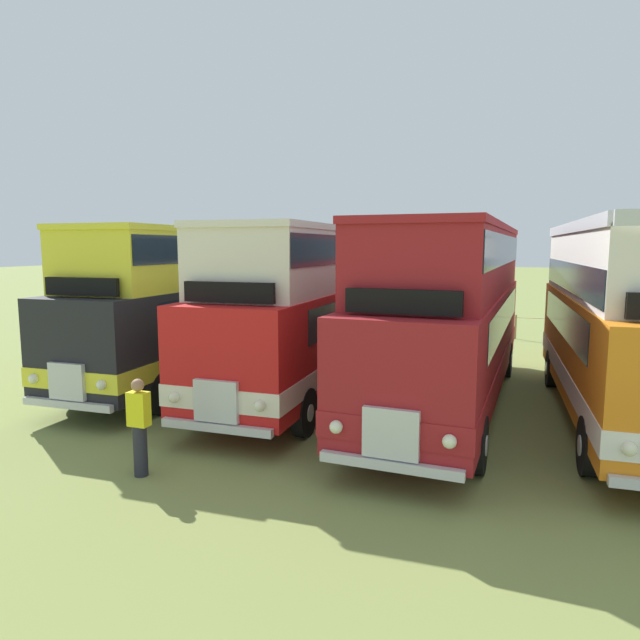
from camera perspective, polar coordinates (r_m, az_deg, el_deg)
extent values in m
cube|color=black|center=(17.03, -13.21, -0.35)|extent=(2.74, 9.96, 2.30)
cube|color=yellow|center=(17.12, -13.15, -2.34)|extent=(2.78, 10.00, 0.44)
cube|color=#19232D|center=(17.30, -12.59, 1.80)|extent=(2.71, 7.56, 0.76)
cube|color=#19232D|center=(13.05, -24.46, -0.31)|extent=(2.20, 0.15, 0.90)
cube|color=silver|center=(13.19, -24.49, -5.76)|extent=(0.90, 0.14, 0.80)
cube|color=silver|center=(13.29, -24.46, -7.88)|extent=(2.30, 0.20, 0.16)
sphere|color=#EAEACC|center=(12.60, -21.48, -6.20)|extent=(0.22, 0.22, 0.22)
sphere|color=#EAEACC|center=(13.80, -27.29, -5.35)|extent=(0.22, 0.22, 0.22)
cube|color=yellow|center=(17.09, -12.97, 6.09)|extent=(2.62, 9.05, 1.50)
cube|color=yellow|center=(17.09, -13.05, 8.83)|extent=(2.68, 9.16, 0.14)
cube|color=#19232D|center=(17.09, -13.00, 7.09)|extent=(2.65, 8.96, 0.68)
cube|color=black|center=(13.34, -23.22, 3.16)|extent=(1.90, 0.17, 0.40)
cylinder|color=black|center=(13.88, -16.18, -7.20)|extent=(0.30, 1.05, 1.04)
cylinder|color=silver|center=(13.79, -15.66, -7.27)|extent=(0.03, 0.36, 0.36)
cylinder|color=black|center=(15.26, -23.38, -6.19)|extent=(0.30, 1.05, 1.04)
cylinder|color=silver|center=(15.36, -23.81, -6.12)|extent=(0.03, 0.36, 0.36)
cylinder|color=black|center=(19.45, -5.38, -2.73)|extent=(0.30, 1.05, 1.04)
cylinder|color=silver|center=(19.40, -4.97, -2.75)|extent=(0.03, 0.36, 0.36)
cylinder|color=black|center=(20.47, -11.31, -2.33)|extent=(0.30, 1.05, 1.04)
cylinder|color=silver|center=(20.54, -11.67, -2.30)|extent=(0.03, 0.36, 0.36)
cube|color=red|center=(15.20, -1.23, -1.08)|extent=(2.69, 10.26, 2.30)
cube|color=silver|center=(15.31, -1.22, -3.30)|extent=(2.73, 10.30, 0.44)
cube|color=#19232D|center=(15.50, -0.74, 1.33)|extent=(2.68, 7.86, 0.76)
cube|color=#19232D|center=(10.54, -10.47, -1.48)|extent=(2.20, 0.14, 0.90)
cube|color=silver|center=(10.71, -10.59, -8.18)|extent=(0.90, 0.14, 0.80)
cube|color=silver|center=(10.83, -10.61, -10.77)|extent=(2.30, 0.18, 0.16)
sphere|color=#EAEACC|center=(10.31, -6.19, -8.72)|extent=(0.22, 0.22, 0.22)
sphere|color=#EAEACC|center=(11.16, -14.71, -7.67)|extent=(0.22, 0.22, 0.22)
cube|color=silver|center=(15.27, -0.94, 6.12)|extent=(2.57, 9.36, 1.50)
cube|color=silver|center=(15.27, -0.94, 9.20)|extent=(2.64, 9.46, 0.14)
cube|color=#19232D|center=(15.27, -0.94, 7.25)|extent=(2.61, 9.26, 0.68)
cube|color=black|center=(10.88, -9.32, 2.81)|extent=(1.90, 0.16, 0.40)
cylinder|color=black|center=(11.86, -1.66, -9.42)|extent=(0.30, 1.05, 1.04)
cylinder|color=silver|center=(11.81, -0.97, -9.49)|extent=(0.03, 0.36, 0.36)
cylinder|color=black|center=(12.80, -11.49, -8.29)|extent=(0.30, 1.05, 1.04)
cylinder|color=silver|center=(12.87, -12.07, -8.22)|extent=(0.03, 0.36, 0.36)
cylinder|color=black|center=(18.23, 5.70, -3.43)|extent=(0.30, 1.05, 1.04)
cylinder|color=silver|center=(18.20, 6.16, -3.45)|extent=(0.03, 0.36, 0.36)
cylinder|color=black|center=(18.85, -1.15, -3.03)|extent=(0.30, 1.05, 1.04)
cylinder|color=silver|center=(18.90, -1.58, -3.00)|extent=(0.03, 0.36, 0.36)
cube|color=maroon|center=(14.19, 13.18, -1.90)|extent=(2.99, 11.45, 2.30)
cube|color=maroon|center=(14.30, 13.11, -4.27)|extent=(3.03, 11.49, 0.44)
cube|color=#19232D|center=(14.50, 13.50, 0.68)|extent=(2.92, 9.06, 0.76)
cube|color=#19232D|center=(8.64, 7.58, -3.39)|extent=(2.20, 0.20, 0.90)
cube|color=silver|center=(8.86, 7.26, -11.48)|extent=(0.90, 0.16, 0.80)
cube|color=silver|center=(9.01, 7.15, -14.55)|extent=(2.30, 0.24, 0.16)
sphere|color=#EAEACC|center=(8.69, 13.12, -12.02)|extent=(0.22, 0.22, 0.22)
sphere|color=#EAEACC|center=(9.11, 1.65, -10.89)|extent=(0.22, 0.22, 0.22)
cube|color=maroon|center=(14.25, 13.57, 5.81)|extent=(2.85, 10.55, 1.50)
cube|color=maroon|center=(14.26, 13.67, 9.11)|extent=(2.92, 10.65, 0.14)
cube|color=#19232D|center=(14.25, 13.60, 7.02)|extent=(2.89, 10.45, 0.68)
cube|color=black|center=(9.01, 8.44, 1.86)|extent=(1.90, 0.20, 0.40)
cylinder|color=black|center=(10.41, 15.86, -12.17)|extent=(0.32, 1.05, 1.04)
cylinder|color=silver|center=(10.39, 16.70, -12.23)|extent=(0.04, 0.36, 0.36)
cylinder|color=black|center=(10.86, 3.47, -11.05)|extent=(0.32, 1.05, 1.04)
cylinder|color=silver|center=(10.90, 2.71, -10.97)|extent=(0.04, 0.36, 0.36)
cylinder|color=black|center=(18.08, 18.57, -3.88)|extent=(0.32, 1.05, 1.04)
cylinder|color=silver|center=(18.08, 19.05, -3.90)|extent=(0.04, 0.36, 0.36)
cylinder|color=black|center=(18.35, 11.38, -3.47)|extent=(0.32, 1.05, 1.04)
cylinder|color=silver|center=(18.37, 10.92, -3.44)|extent=(0.04, 0.36, 0.36)
cube|color=orange|center=(14.15, 28.70, -2.67)|extent=(2.88, 10.01, 2.30)
cube|color=white|center=(14.25, 28.55, -5.04)|extent=(2.92, 10.05, 0.44)
cube|color=#19232D|center=(14.45, 28.54, -0.05)|extent=(2.82, 7.62, 0.76)
sphere|color=#EAEACC|center=(9.32, 29.10, -11.44)|extent=(0.22, 0.22, 0.22)
cube|color=white|center=(14.21, 28.99, 5.08)|extent=(2.75, 9.11, 1.50)
cube|color=silver|center=(18.16, 26.59, 8.09)|extent=(2.40, 0.19, 0.24)
cube|color=silver|center=(14.02, 24.35, 8.60)|extent=(0.45, 9.02, 0.24)
cube|color=#19232D|center=(14.22, 28.91, 3.87)|extent=(2.78, 9.01, 0.64)
cylinder|color=black|center=(11.00, 25.82, -11.56)|extent=(0.32, 1.05, 1.04)
cylinder|color=silver|center=(10.98, 25.03, -11.56)|extent=(0.03, 0.36, 0.36)
cylinder|color=black|center=(17.26, 22.64, -4.60)|extent=(0.32, 1.05, 1.04)
cylinder|color=silver|center=(17.25, 22.14, -4.59)|extent=(0.03, 0.36, 0.36)
cylinder|color=#23232D|center=(10.43, -17.91, -12.61)|extent=(0.24, 0.24, 0.90)
cube|color=yellow|center=(10.20, -18.08, -8.65)|extent=(0.36, 0.22, 0.60)
sphere|color=#9E7051|center=(10.09, -18.18, -6.36)|extent=(0.22, 0.22, 0.22)
cylinder|color=#8C704C|center=(28.23, -6.18, 0.48)|extent=(0.08, 0.08, 1.05)
cylinder|color=#8C704C|center=(25.50, 19.39, -0.67)|extent=(0.08, 0.08, 1.05)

